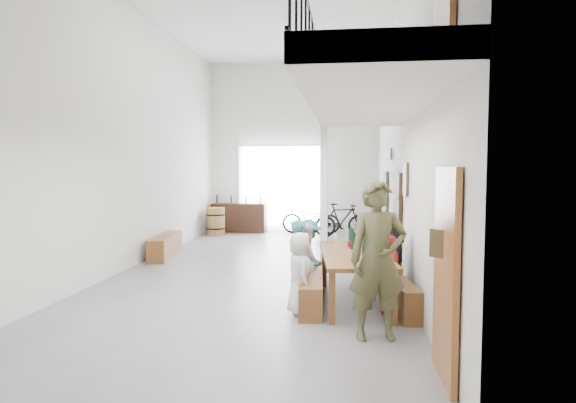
# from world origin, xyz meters

# --- Properties ---
(floor) EXTENTS (12.00, 12.00, 0.00)m
(floor) POSITION_xyz_m (0.00, 0.00, 0.00)
(floor) COLOR slate
(floor) RESTS_ON ground
(room_walls) EXTENTS (12.00, 12.00, 12.00)m
(room_walls) POSITION_xyz_m (0.00, 0.00, 3.55)
(room_walls) COLOR silver
(room_walls) RESTS_ON ground
(gateway_portal) EXTENTS (2.80, 0.08, 2.80)m
(gateway_portal) POSITION_xyz_m (-0.40, 5.94, 1.40)
(gateway_portal) COLOR white
(gateway_portal) RESTS_ON ground
(right_wall_decor) EXTENTS (0.07, 8.28, 5.07)m
(right_wall_decor) POSITION_xyz_m (2.70, -1.87, 1.74)
(right_wall_decor) COLOR brown
(right_wall_decor) RESTS_ON ground
(balcony) EXTENTS (1.52, 5.62, 4.00)m
(balcony) POSITION_xyz_m (1.98, -3.13, 2.96)
(balcony) COLOR white
(balcony) RESTS_ON ground
(tasting_table) EXTENTS (1.21, 2.48, 0.79)m
(tasting_table) POSITION_xyz_m (1.86, -2.29, 0.71)
(tasting_table) COLOR brown
(tasting_table) RESTS_ON ground
(bench_inner) EXTENTS (0.43, 2.04, 0.47)m
(bench_inner) POSITION_xyz_m (1.21, -2.36, 0.23)
(bench_inner) COLOR brown
(bench_inner) RESTS_ON ground
(bench_wall) EXTENTS (0.53, 2.00, 0.46)m
(bench_wall) POSITION_xyz_m (2.49, -2.38, 0.23)
(bench_wall) COLOR brown
(bench_wall) RESTS_ON ground
(tableware) EXTENTS (0.60, 1.63, 0.35)m
(tableware) POSITION_xyz_m (1.87, -2.24, 0.94)
(tableware) COLOR black
(tableware) RESTS_ON tasting_table
(side_bench) EXTENTS (0.61, 1.83, 0.51)m
(side_bench) POSITION_xyz_m (-2.50, 1.12, 0.25)
(side_bench) COLOR brown
(side_bench) RESTS_ON ground
(oak_barrel) EXTENTS (0.58, 0.58, 0.86)m
(oak_barrel) POSITION_xyz_m (-2.31, 4.84, 0.43)
(oak_barrel) COLOR olive
(oak_barrel) RESTS_ON ground
(serving_counter) EXTENTS (1.77, 0.52, 0.93)m
(serving_counter) POSITION_xyz_m (-1.75, 5.65, 0.47)
(serving_counter) COLOR #331D0D
(serving_counter) RESTS_ON ground
(counter_bottles) EXTENTS (1.52, 0.11, 0.28)m
(counter_bottles) POSITION_xyz_m (-1.75, 5.62, 1.07)
(counter_bottles) COLOR black
(counter_bottles) RESTS_ON serving_counter
(guest_left_a) EXTENTS (0.53, 0.66, 1.18)m
(guest_left_a) POSITION_xyz_m (1.08, -2.95, 0.59)
(guest_left_a) COLOR silver
(guest_left_a) RESTS_ON ground
(guest_left_b) EXTENTS (0.31, 0.47, 1.29)m
(guest_left_b) POSITION_xyz_m (1.04, -2.37, 0.65)
(guest_left_b) COLOR #266880
(guest_left_b) RESTS_ON ground
(guest_left_c) EXTENTS (0.57, 0.67, 1.20)m
(guest_left_c) POSITION_xyz_m (1.10, -1.96, 0.60)
(guest_left_c) COLOR silver
(guest_left_c) RESTS_ON ground
(guest_left_d) EXTENTS (0.71, 0.89, 1.20)m
(guest_left_d) POSITION_xyz_m (1.09, -1.46, 0.60)
(guest_left_d) COLOR #266880
(guest_left_d) RESTS_ON ground
(guest_right_a) EXTENTS (0.28, 0.67, 1.13)m
(guest_right_a) POSITION_xyz_m (2.37, -2.75, 0.57)
(guest_right_a) COLOR #B1241E
(guest_right_a) RESTS_ON ground
(guest_right_b) EXTENTS (0.54, 1.20, 1.25)m
(guest_right_b) POSITION_xyz_m (2.44, -2.14, 0.62)
(guest_right_b) COLOR black
(guest_right_b) RESTS_ON ground
(guest_right_c) EXTENTS (0.51, 0.62, 1.09)m
(guest_right_c) POSITION_xyz_m (2.50, -1.56, 0.54)
(guest_right_c) COLOR silver
(guest_right_c) RESTS_ON ground
(host_standing) EXTENTS (0.79, 0.59, 1.95)m
(host_standing) POSITION_xyz_m (2.11, -3.82, 0.98)
(host_standing) COLOR #484828
(host_standing) RESTS_ON ground
(potted_plant) EXTENTS (0.41, 0.37, 0.40)m
(potted_plant) POSITION_xyz_m (2.45, 0.73, 0.20)
(potted_plant) COLOR #1C461B
(potted_plant) RESTS_ON ground
(bicycle_near) EXTENTS (1.91, 0.83, 0.98)m
(bicycle_near) POSITION_xyz_m (0.61, 5.53, 0.49)
(bicycle_near) COLOR black
(bicycle_near) RESTS_ON ground
(bicycle_far) EXTENTS (1.77, 1.02, 1.02)m
(bicycle_far) POSITION_xyz_m (1.60, 4.89, 0.51)
(bicycle_far) COLOR black
(bicycle_far) RESTS_ON ground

